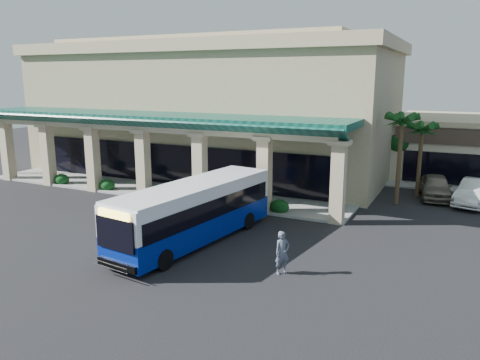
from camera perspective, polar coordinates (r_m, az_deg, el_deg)
The scene contains 11 objects.
ground at distance 25.00m, azimuth -4.96°, elevation -6.66°, with size 110.00×110.00×0.00m, color black.
main_building at distance 41.57m, azimuth -3.33°, elevation 8.94°, with size 30.80×14.80×11.35m, color tan, non-canonical shape.
arcade at distance 34.17m, azimuth -10.79°, elevation 3.25°, with size 30.00×6.20×5.70m, color #0A3C32, non-canonical shape.
palm_0 at distance 31.85m, azimuth 18.89°, elevation 2.97°, with size 2.40×2.40×6.60m, color #0F3912, non-canonical shape.
palm_1 at distance 34.76m, azimuth 21.10°, elevation 2.87°, with size 2.40×2.40×5.80m, color #0F3912, non-canonical shape.
palm_2 at distance 44.09m, azimuth -26.44°, elevation 4.51°, with size 2.40×2.40×6.20m, color #0F3912, non-canonical shape.
broadleaf_tree at distance 39.95m, azimuth 18.84°, elevation 3.45°, with size 2.60×2.60×4.81m, color black, non-canonical shape.
transit_bus at distance 23.55m, azimuth -5.51°, elevation -4.01°, with size 2.52×10.83×3.02m, color navy, non-canonical shape.
pedestrian at distance 19.96m, azimuth 5.18°, elevation -8.82°, with size 0.68×0.45×1.86m, color #4F576A.
car_silver at distance 34.77m, azimuth 22.73°, elevation -0.76°, with size 1.93×4.81×1.64m, color slate.
car_white at distance 34.07m, azimuth 26.81°, elevation -1.37°, with size 1.76×5.04×1.66m, color white.
Camera 1 is at (12.18, -20.27, 8.11)m, focal length 35.00 mm.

